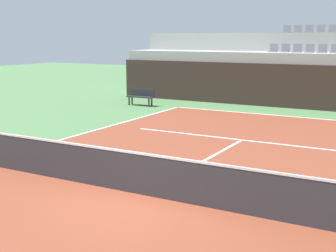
% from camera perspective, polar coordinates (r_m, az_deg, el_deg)
% --- Properties ---
extents(ground_plane, '(80.00, 80.00, 0.00)m').
position_cam_1_polar(ground_plane, '(10.51, -3.21, -8.49)').
color(ground_plane, '#477042').
extents(court_surface, '(11.00, 24.00, 0.01)m').
position_cam_1_polar(court_surface, '(10.51, -3.21, -8.47)').
color(court_surface, brown).
rests_on(court_surface, ground_plane).
extents(baseline_far, '(11.00, 0.10, 0.00)m').
position_cam_1_polar(baseline_far, '(21.28, 14.27, 1.19)').
color(baseline_far, white).
rests_on(baseline_far, court_surface).
extents(service_line_far, '(8.26, 0.10, 0.00)m').
position_cam_1_polar(service_line_far, '(16.07, 9.09, -1.71)').
color(service_line_far, white).
rests_on(service_line_far, court_surface).
extents(centre_service_line, '(0.10, 6.40, 0.00)m').
position_cam_1_polar(centre_service_line, '(13.19, 4.27, -4.39)').
color(centre_service_line, white).
rests_on(centre_service_line, court_surface).
extents(back_wall, '(20.40, 0.30, 2.16)m').
position_cam_1_polar(back_wall, '(23.62, 16.04, 4.66)').
color(back_wall, '#33231E').
rests_on(back_wall, ground_plane).
extents(stands_tier_lower, '(20.40, 2.40, 2.70)m').
position_cam_1_polar(stands_tier_lower, '(24.91, 16.79, 5.54)').
color(stands_tier_lower, '#9E9E99').
rests_on(stands_tier_lower, ground_plane).
extents(stands_tier_upper, '(20.40, 2.40, 3.71)m').
position_cam_1_polar(stands_tier_upper, '(27.21, 17.97, 6.97)').
color(stands_tier_upper, '#9E9E99').
rests_on(stands_tier_upper, ground_plane).
extents(seating_row_lower, '(4.19, 0.44, 0.44)m').
position_cam_1_polar(seating_row_lower, '(24.92, 17.03, 8.93)').
color(seating_row_lower, slate).
rests_on(seating_row_lower, stands_tier_lower).
extents(seating_row_upper, '(4.19, 0.44, 0.44)m').
position_cam_1_polar(seating_row_upper, '(27.26, 18.26, 11.13)').
color(seating_row_upper, slate).
rests_on(seating_row_upper, stands_tier_upper).
extents(tennis_net, '(11.08, 0.08, 1.07)m').
position_cam_1_polar(tennis_net, '(10.35, -3.24, -5.84)').
color(tennis_net, black).
rests_on(tennis_net, court_surface).
extents(player_bench, '(1.50, 0.40, 0.85)m').
position_cam_1_polar(player_bench, '(23.90, -3.35, 3.75)').
color(player_bench, '#232328').
rests_on(player_bench, ground_plane).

